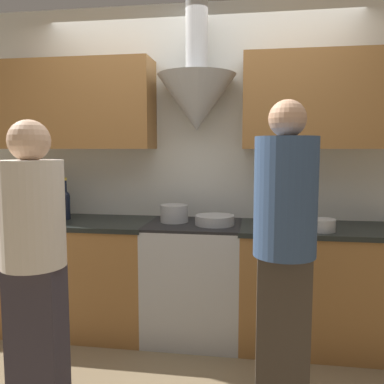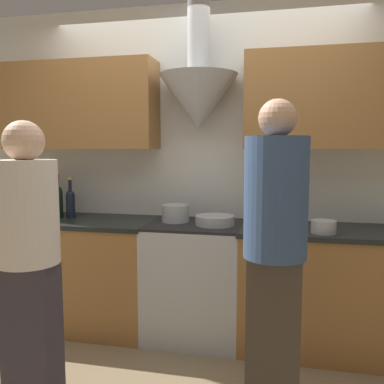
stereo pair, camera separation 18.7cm
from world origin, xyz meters
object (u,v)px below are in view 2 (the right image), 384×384
Objects in this scene: wine_bottle_3 at (48,201)px; wine_bottle_0 at (16,198)px; wine_bottle_1 at (25,199)px; saucepan at (324,227)px; stove_range at (195,280)px; person_foreground_left at (28,253)px; wine_bottle_5 at (71,202)px; wine_bottle_2 at (34,200)px; wine_bottle_4 at (58,200)px; orange_fruit at (262,224)px; stock_pot at (176,213)px; person_foreground_right at (275,248)px; mixing_bowl at (215,220)px.

wine_bottle_0 is at bearing 179.70° from wine_bottle_3.
wine_bottle_1 reaches higher than saucepan.
person_foreground_left reaches higher than stove_range.
person_foreground_left is (0.34, -1.08, -0.13)m from wine_bottle_5.
wine_bottle_3 is at bearing 174.60° from saucepan.
wine_bottle_3 is 0.21m from wine_bottle_5.
wine_bottle_3 is (-1.26, 0.04, 0.57)m from stove_range.
stove_range is 0.55× the size of person_foreground_left.
wine_bottle_0 is 0.52m from wine_bottle_5.
wine_bottle_2 is at bearing 179.41° from stove_range.
wine_bottle_2 is 0.11m from wine_bottle_3.
wine_bottle_3 is 0.10m from wine_bottle_4.
wine_bottle_4 is 4.13× the size of orange_fruit.
stove_range is 10.28× the size of orange_fruit.
wine_bottle_1 is 4.19× the size of orange_fruit.
wine_bottle_4 is 0.11m from wine_bottle_5.
wine_bottle_1 reaches higher than stock_pot.
wine_bottle_5 is 1.89m from person_foreground_right.
wine_bottle_2 is 0.32m from wine_bottle_5.
orange_fruit reaches higher than mixing_bowl.
saucepan is at bearing -10.65° from stock_pot.
wine_bottle_4 is 1.98m from person_foreground_right.
person_foreground_left is (-0.54, -1.09, -0.07)m from stock_pot.
wine_bottle_4 is at bearing -179.24° from stock_pot.
orange_fruit is 0.41m from saucepan.
wine_bottle_5 is (0.52, -0.01, -0.01)m from wine_bottle_0.
wine_bottle_2 reaches higher than stock_pot.
stock_pot reaches higher than stove_range.
wine_bottle_4 is 1.18m from person_foreground_left.
wine_bottle_0 reaches higher than mixing_bowl.
person_foreground_left is at bearing -116.52° from stock_pot.
wine_bottle_4 reaches higher than wine_bottle_5.
stove_range is 1.38m from wine_bottle_3.
stock_pot is 0.73× the size of mixing_bowl.
mixing_bowl is 0.77m from saucepan.
wine_bottle_5 is at bearing 178.48° from stove_range.
wine_bottle_5 is at bearing -1.49° from wine_bottle_0.
wine_bottle_5 is 0.89m from stock_pot.
wine_bottle_2 is 0.19× the size of person_foreground_right.
wine_bottle_0 is at bearing 177.47° from mixing_bowl.
stove_range is 2.68× the size of wine_bottle_2.
person_foreground_right reaches higher than wine_bottle_2.
person_foreground_right reaches higher than wine_bottle_1.
stove_range is 2.45× the size of wine_bottle_0.
wine_bottle_0 is at bearing 179.81° from stock_pot.
wine_bottle_1 is 2.39m from saucepan.
person_foreground_right is (0.10, -0.71, 0.01)m from orange_fruit.
orange_fruit is (1.87, -0.18, -0.09)m from wine_bottle_2.
person_foreground_left reaches higher than saucepan.
person_foreground_right reaches higher than wine_bottle_5.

